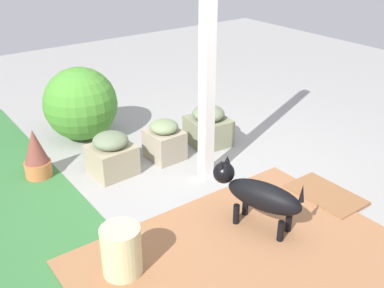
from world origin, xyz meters
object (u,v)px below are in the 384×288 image
round_shrub (81,104)px  doormat (325,195)px  porch_pillar (208,49)px  stone_planter_near (164,140)px  terracotta_pot_spiky (36,154)px  ceramic_urn (122,251)px  stone_planter_mid (112,154)px  stone_planter_nearest (208,126)px  dog (258,194)px

round_shrub → doormat: size_ratio=1.24×
porch_pillar → doormat: porch_pillar is taller
stone_planter_near → porch_pillar: bearing=-168.9°
terracotta_pot_spiky → ceramic_urn: 1.72m
stone_planter_near → stone_planter_mid: stone_planter_mid is taller
stone_planter_near → round_shrub: bearing=25.8°
stone_planter_near → doormat: (-1.51, -0.78, -0.19)m
stone_planter_nearest → doormat: stone_planter_nearest is taller
terracotta_pot_spiky → ceramic_urn: size_ratio=1.29×
stone_planter_nearest → stone_planter_mid: bearing=88.4°
doormat → ceramic_urn: bearing=84.0°
doormat → stone_planter_mid: bearing=41.7°
stone_planter_mid → doormat: (-1.55, -1.38, -0.20)m
stone_planter_nearest → terracotta_pot_spiky: size_ratio=0.97×
stone_planter_nearest → round_shrub: bearing=47.2°
stone_planter_nearest → doormat: size_ratio=0.73×
stone_planter_near → round_shrub: size_ratio=0.52×
porch_pillar → ceramic_urn: porch_pillar is taller
porch_pillar → ceramic_urn: 1.86m
stone_planter_near → ceramic_urn: stone_planter_near is taller
stone_planter_nearest → round_shrub: 1.47m
stone_planter_mid → ceramic_urn: size_ratio=1.12×
porch_pillar → doormat: (-0.94, -0.67, -1.27)m
ceramic_urn → doormat: size_ratio=0.59×
stone_planter_mid → terracotta_pot_spiky: terracotta_pot_spiky is taller
stone_planter_mid → terracotta_pot_spiky: bearing=58.5°
stone_planter_near → terracotta_pot_spiky: bearing=71.1°
stone_planter_nearest → ceramic_urn: bearing=125.9°
porch_pillar → dog: size_ratio=3.25×
dog → stone_planter_nearest: bearing=-23.8°
porch_pillar → stone_planter_near: porch_pillar is taller
stone_planter_near → stone_planter_mid: (0.04, 0.60, 0.01)m
stone_planter_nearest → terracotta_pot_spiky: terracotta_pot_spiky is taller
dog → porch_pillar: bearing=-10.6°
porch_pillar → doormat: 1.72m
dog → doormat: 0.89m
stone_planter_mid → doormat: size_ratio=0.66×
stone_planter_nearest → stone_planter_near: size_ratio=1.13×
porch_pillar → stone_planter_mid: (0.60, 0.71, -1.07)m
stone_planter_near → stone_planter_mid: size_ratio=0.98×
stone_planter_mid → porch_pillar: bearing=-130.4°
round_shrub → doormat: (-2.51, -1.26, -0.40)m
dog → doormat: size_ratio=1.17×
stone_planter_near → terracotta_pot_spiky: (0.42, 1.22, 0.04)m
round_shrub → ceramic_urn: (-2.30, 0.73, -0.22)m
dog → doormat: dog is taller
dog → ceramic_urn: size_ratio=2.00×
stone_planter_mid → ceramic_urn: bearing=155.4°
stone_planter_nearest → round_shrub: size_ratio=0.59×
ceramic_urn → doormat: (-0.21, -1.99, -0.18)m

